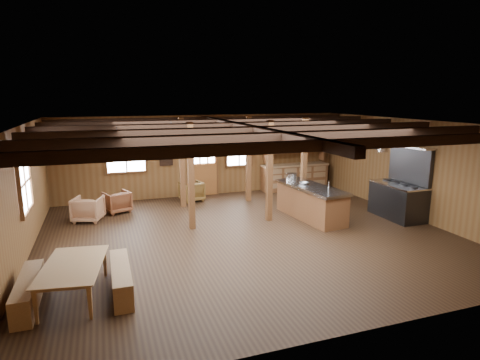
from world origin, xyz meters
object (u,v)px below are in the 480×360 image
(dining_table, at_px, (76,281))
(armchair_a, at_px, (117,202))
(armchair_c, at_px, (88,209))
(armchair_b, at_px, (192,191))
(commercial_range, at_px, (400,195))
(kitchen_island, at_px, (311,202))

(dining_table, distance_m, armchair_a, 5.28)
(dining_table, bearing_deg, armchair_c, 7.59)
(armchair_b, bearing_deg, commercial_range, 132.19)
(kitchen_island, bearing_deg, dining_table, -161.80)
(kitchen_island, distance_m, armchair_b, 4.11)
(dining_table, bearing_deg, armchair_a, -0.97)
(dining_table, xyz_separation_m, armchair_b, (3.30, 5.79, 0.02))
(dining_table, distance_m, armchair_c, 4.58)
(armchair_a, height_order, armchair_b, armchair_b)
(kitchen_island, relative_size, commercial_range, 1.24)
(armchair_b, relative_size, armchair_c, 0.93)
(commercial_range, bearing_deg, armchair_c, 163.13)
(commercial_range, distance_m, armchair_a, 8.29)
(dining_table, relative_size, armchair_c, 2.28)
(dining_table, height_order, armchair_c, armchair_c)
(commercial_range, height_order, armchair_a, commercial_range)
(armchair_a, distance_m, armchair_c, 1.02)
(kitchen_island, xyz_separation_m, dining_table, (-6.11, -2.79, -0.17))
(armchair_b, bearing_deg, armchair_a, 1.64)
(dining_table, bearing_deg, kitchen_island, -56.66)
(kitchen_island, relative_size, armchair_c, 3.40)
(armchair_a, xyz_separation_m, armchair_c, (-0.80, -0.63, 0.02))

